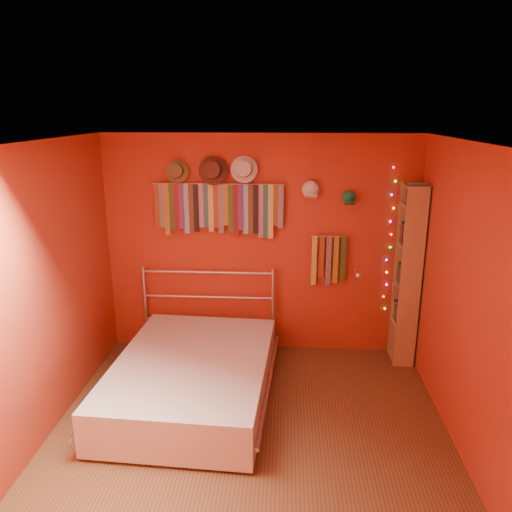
% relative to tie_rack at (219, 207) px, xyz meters
% --- Properties ---
extents(ground, '(3.50, 3.50, 0.00)m').
position_rel_tie_rack_xyz_m(ground, '(0.45, -1.68, -1.70)').
color(ground, '#55391D').
rests_on(ground, ground).
extents(back_wall, '(3.50, 0.02, 2.50)m').
position_rel_tie_rack_xyz_m(back_wall, '(0.45, 0.07, -0.45)').
color(back_wall, '#A2311A').
rests_on(back_wall, ground).
extents(right_wall, '(0.02, 3.50, 2.50)m').
position_rel_tie_rack_xyz_m(right_wall, '(2.20, -1.68, -0.45)').
color(right_wall, '#A2311A').
rests_on(right_wall, ground).
extents(left_wall, '(0.02, 3.50, 2.50)m').
position_rel_tie_rack_xyz_m(left_wall, '(-1.30, -1.68, -0.45)').
color(left_wall, '#A2311A').
rests_on(left_wall, ground).
extents(ceiling, '(3.50, 3.50, 0.02)m').
position_rel_tie_rack_xyz_m(ceiling, '(0.45, -1.68, 0.80)').
color(ceiling, white).
rests_on(ceiling, back_wall).
extents(tie_rack, '(1.45, 0.03, 0.61)m').
position_rel_tie_rack_xyz_m(tie_rack, '(0.00, 0.00, 0.00)').
color(tie_rack, silver).
rests_on(tie_rack, back_wall).
extents(small_tie_rack, '(0.40, 0.03, 0.57)m').
position_rel_tie_rack_xyz_m(small_tie_rack, '(1.22, 0.00, -0.57)').
color(small_tie_rack, silver).
rests_on(small_tie_rack, back_wall).
extents(fedora_olive, '(0.25, 0.14, 0.25)m').
position_rel_tie_rack_xyz_m(fedora_olive, '(-0.45, -0.03, 0.39)').
color(fedora_olive, brown).
rests_on(fedora_olive, back_wall).
extents(fedora_brown, '(0.31, 0.17, 0.31)m').
position_rel_tie_rack_xyz_m(fedora_brown, '(-0.06, -0.03, 0.41)').
color(fedora_brown, '#4F271C').
rests_on(fedora_brown, back_wall).
extents(fedora_white, '(0.29, 0.16, 0.29)m').
position_rel_tie_rack_xyz_m(fedora_white, '(0.28, -0.03, 0.42)').
color(fedora_white, silver).
rests_on(fedora_white, back_wall).
extents(cap_white, '(0.18, 0.23, 0.18)m').
position_rel_tie_rack_xyz_m(cap_white, '(1.00, 0.01, 0.20)').
color(cap_white, white).
rests_on(cap_white, back_wall).
extents(cap_green, '(0.16, 0.20, 0.16)m').
position_rel_tie_rack_xyz_m(cap_green, '(1.41, 0.01, 0.13)').
color(cap_green, '#1B794D').
rests_on(cap_green, back_wall).
extents(fairy_lights, '(0.06, 0.02, 1.63)m').
position_rel_tie_rack_xyz_m(fairy_lights, '(1.88, 0.03, -0.36)').
color(fairy_lights, '#FF3333').
rests_on(fairy_lights, back_wall).
extents(reading_lamp, '(0.07, 0.30, 0.09)m').
position_rel_tie_rack_xyz_m(reading_lamp, '(1.53, -0.17, -0.69)').
color(reading_lamp, silver).
rests_on(reading_lamp, back_wall).
extents(bookshelf, '(0.25, 0.34, 2.00)m').
position_rel_tie_rack_xyz_m(bookshelf, '(2.11, -0.15, -0.69)').
color(bookshelf, olive).
rests_on(bookshelf, ground).
extents(bed, '(1.64, 2.13, 1.01)m').
position_rel_tie_rack_xyz_m(bed, '(-0.14, -1.09, -1.47)').
color(bed, silver).
rests_on(bed, ground).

